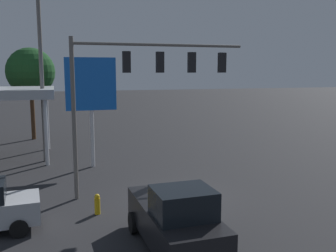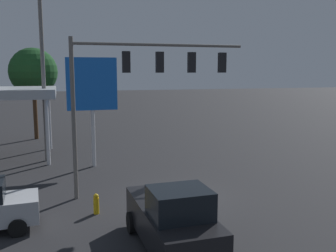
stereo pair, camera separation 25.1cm
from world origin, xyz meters
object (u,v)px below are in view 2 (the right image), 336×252
object	(u,v)px
traffic_signal_assembly	(143,76)
fire_hydrant	(96,204)
price_sign	(92,88)
street_tree	(33,72)
pickup_parked	(172,220)
utility_pole	(43,67)

from	to	relation	value
traffic_signal_assembly	fire_hydrant	bearing A→B (deg)	40.79
price_sign	street_tree	world-z (taller)	street_tree
traffic_signal_assembly	pickup_parked	xyz separation A→B (m)	(0.46, 6.34, -4.65)
traffic_signal_assembly	utility_pole	world-z (taller)	utility_pole
price_sign	street_tree	bearing A→B (deg)	-70.17
traffic_signal_assembly	pickup_parked	bearing A→B (deg)	85.84
utility_pole	fire_hydrant	size ratio (longest dim) A/B	13.58
price_sign	street_tree	xyz separation A→B (m)	(4.08, -11.30, 0.95)
street_tree	traffic_signal_assembly	bearing A→B (deg)	109.34
fire_hydrant	utility_pole	bearing A→B (deg)	-77.80
traffic_signal_assembly	street_tree	distance (m)	18.24
street_tree	fire_hydrant	bearing A→B (deg)	100.05
traffic_signal_assembly	price_sign	bearing A→B (deg)	-71.61
pickup_parked	street_tree	size ratio (longest dim) A/B	0.65
street_tree	fire_hydrant	size ratio (longest dim) A/B	9.12
street_tree	price_sign	bearing A→B (deg)	109.83
price_sign	pickup_parked	xyz separation A→B (m)	(-1.50, 12.25, -3.86)
traffic_signal_assembly	pickup_parked	size ratio (longest dim) A/B	1.61
price_sign	fire_hydrant	distance (m)	9.35
utility_pole	price_sign	xyz separation A→B (m)	(-2.91, 2.42, -1.30)
price_sign	pickup_parked	size ratio (longest dim) A/B	1.30
pickup_parked	street_tree	distance (m)	24.68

